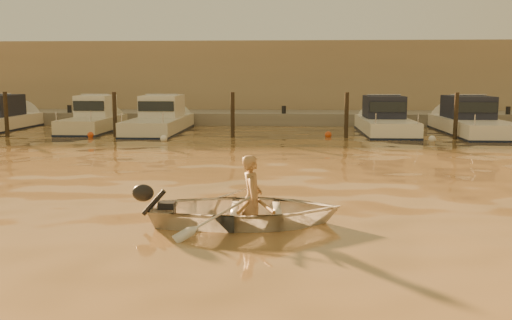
# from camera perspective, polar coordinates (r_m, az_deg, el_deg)

# --- Properties ---
(ground_plane) EXTENTS (160.00, 160.00, 0.00)m
(ground_plane) POSITION_cam_1_polar(r_m,az_deg,el_deg) (11.84, -8.03, -4.98)
(ground_plane) COLOR olive
(ground_plane) RESTS_ON ground
(dinghy) EXTENTS (3.69, 2.75, 0.73)m
(dinghy) POSITION_cam_1_polar(r_m,az_deg,el_deg) (10.63, -0.95, -5.08)
(dinghy) COLOR silver
(dinghy) RESTS_ON ground_plane
(person) EXTENTS (0.42, 0.60, 1.59)m
(person) POSITION_cam_1_polar(r_m,az_deg,el_deg) (10.57, -0.42, -3.78)
(person) COLOR #9F784F
(person) RESTS_ON dinghy
(outboard_motor) EXTENTS (0.93, 0.46, 0.70)m
(outboard_motor) POSITION_cam_1_polar(r_m,az_deg,el_deg) (10.74, -9.01, -4.86)
(outboard_motor) COLOR black
(outboard_motor) RESTS_ON dinghy
(oar_port) EXTENTS (0.63, 2.04, 0.13)m
(oar_port) POSITION_cam_1_polar(r_m,az_deg,el_deg) (10.59, 0.40, -4.16)
(oar_port) COLOR brown
(oar_port) RESTS_ON dinghy
(oar_starboard) EXTENTS (0.28, 2.10, 0.13)m
(oar_starboard) POSITION_cam_1_polar(r_m,az_deg,el_deg) (10.59, -0.69, -4.16)
(oar_starboard) COLOR brown
(oar_starboard) RESTS_ON dinghy
(moored_boat_1) EXTENTS (1.96, 5.94, 1.75)m
(moored_boat_1) POSITION_cam_1_polar(r_m,az_deg,el_deg) (29.00, -16.02, 3.99)
(moored_boat_1) COLOR beige
(moored_boat_1) RESTS_ON ground_plane
(moored_boat_2) EXTENTS (2.24, 7.53, 1.75)m
(moored_boat_2) POSITION_cam_1_polar(r_m,az_deg,el_deg) (28.08, -9.64, 4.06)
(moored_boat_2) COLOR silver
(moored_boat_2) RESTS_ON ground_plane
(moored_boat_4) EXTENTS (2.21, 6.83, 1.75)m
(moored_boat_4) POSITION_cam_1_polar(r_m,az_deg,el_deg) (27.74, 12.81, 3.91)
(moored_boat_4) COLOR white
(moored_boat_4) RESTS_ON ground_plane
(moored_boat_5) EXTENTS (2.40, 8.01, 1.75)m
(moored_boat_5) POSITION_cam_1_polar(r_m,az_deg,el_deg) (28.67, 20.77, 3.72)
(moored_boat_5) COLOR white
(moored_boat_5) RESTS_ON ground_plane
(piling_0) EXTENTS (0.18, 0.18, 2.20)m
(piling_0) POSITION_cam_1_polar(r_m,az_deg,el_deg) (28.23, -23.70, 4.05)
(piling_0) COLOR #2D2319
(piling_0) RESTS_ON ground_plane
(piling_1) EXTENTS (0.18, 0.18, 2.20)m
(piling_1) POSITION_cam_1_polar(r_m,az_deg,el_deg) (26.34, -13.94, 4.24)
(piling_1) COLOR #2D2319
(piling_1) RESTS_ON ground_plane
(piling_2) EXTENTS (0.18, 0.18, 2.20)m
(piling_2) POSITION_cam_1_polar(r_m,az_deg,el_deg) (25.27, -2.35, 4.32)
(piling_2) COLOR #2D2319
(piling_2) RESTS_ON ground_plane
(piling_3) EXTENTS (0.18, 0.18, 2.20)m
(piling_3) POSITION_cam_1_polar(r_m,az_deg,el_deg) (25.27, 9.03, 4.22)
(piling_3) COLOR #2D2319
(piling_3) RESTS_ON ground_plane
(piling_4) EXTENTS (0.18, 0.18, 2.20)m
(piling_4) POSITION_cam_1_polar(r_m,az_deg,el_deg) (26.16, 19.36, 3.98)
(piling_4) COLOR #2D2319
(piling_4) RESTS_ON ground_plane
(fender_b) EXTENTS (0.30, 0.30, 0.30)m
(fender_b) POSITION_cam_1_polar(r_m,az_deg,el_deg) (26.42, -16.18, 2.43)
(fender_b) COLOR #E04D1A
(fender_b) RESTS_ON ground_plane
(fender_c) EXTENTS (0.30, 0.30, 0.30)m
(fender_c) POSITION_cam_1_polar(r_m,az_deg,el_deg) (24.22, -9.21, 2.13)
(fender_c) COLOR white
(fender_c) RESTS_ON ground_plane
(fender_d) EXTENTS (0.30, 0.30, 0.30)m
(fender_d) POSITION_cam_1_polar(r_m,az_deg,el_deg) (25.67, 7.24, 2.53)
(fender_d) COLOR #C94717
(fender_d) RESTS_ON ground_plane
(fender_e) EXTENTS (0.30, 0.30, 0.30)m
(fender_e) POSITION_cam_1_polar(r_m,az_deg,el_deg) (24.83, 17.20, 2.01)
(fender_e) COLOR silver
(fender_e) RESTS_ON ground_plane
(quay) EXTENTS (52.00, 4.00, 1.00)m
(quay) POSITION_cam_1_polar(r_m,az_deg,el_deg) (32.97, -0.67, 3.99)
(quay) COLOR gray
(quay) RESTS_ON ground_plane
(waterfront_building) EXTENTS (46.00, 7.00, 4.80)m
(waterfront_building) POSITION_cam_1_polar(r_m,az_deg,el_deg) (38.35, -0.09, 7.99)
(waterfront_building) COLOR #9E8466
(waterfront_building) RESTS_ON quay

